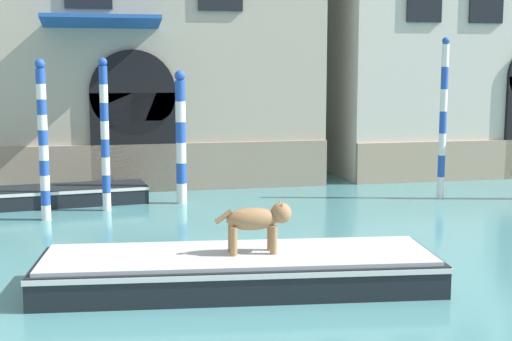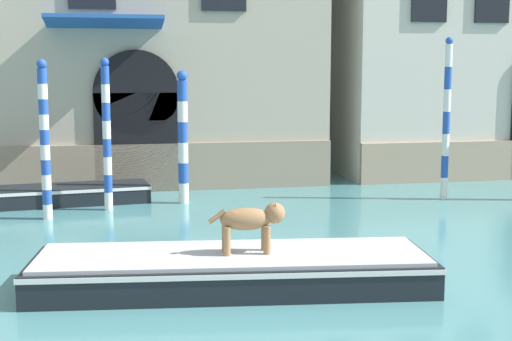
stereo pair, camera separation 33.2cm
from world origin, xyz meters
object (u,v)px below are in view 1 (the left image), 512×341
at_px(boat_foreground, 239,269).
at_px(dog_on_deck, 258,220).
at_px(boat_moored_near_palazzo, 39,196).
at_px(mooring_pole_0, 105,134).
at_px(mooring_pole_1, 181,137).
at_px(mooring_pole_2, 43,140).
at_px(mooring_pole_3, 443,118).

relative_size(boat_foreground, dog_on_deck, 5.26).
bearing_deg(boat_moored_near_palazzo, dog_on_deck, -69.80).
distance_m(mooring_pole_0, mooring_pole_1, 2.00).
xyz_separation_m(mooring_pole_0, mooring_pole_2, (-1.39, -0.84, -0.02)).
relative_size(boat_moored_near_palazzo, mooring_pole_1, 1.62).
distance_m(boat_moored_near_palazzo, mooring_pole_3, 10.79).
xyz_separation_m(boat_foreground, mooring_pole_0, (-2.00, 6.89, 1.59)).
distance_m(boat_moored_near_palazzo, mooring_pole_2, 2.48).
bearing_deg(boat_moored_near_palazzo, mooring_pole_3, -13.18).
bearing_deg(mooring_pole_1, dog_on_deck, -87.01).
distance_m(mooring_pole_1, mooring_pole_3, 6.99).
distance_m(boat_foreground, mooring_pole_0, 7.35).
bearing_deg(dog_on_deck, mooring_pole_0, 111.01).
distance_m(boat_foreground, boat_moored_near_palazzo, 8.72).
height_order(dog_on_deck, mooring_pole_2, mooring_pole_2).
bearing_deg(boat_foreground, mooring_pole_2, 125.81).
relative_size(mooring_pole_0, mooring_pole_1, 1.09).
xyz_separation_m(dog_on_deck, mooring_pole_1, (-0.39, 7.48, 0.64)).
bearing_deg(mooring_pole_1, boat_moored_near_palazzo, 172.66).
distance_m(mooring_pole_1, mooring_pole_2, 3.59).
xyz_separation_m(mooring_pole_2, mooring_pole_3, (10.25, 0.62, 0.30)).
height_order(mooring_pole_0, mooring_pole_2, mooring_pole_0).
height_order(mooring_pole_1, mooring_pole_3, mooring_pole_3).
distance_m(boat_foreground, mooring_pole_2, 7.11).
xyz_separation_m(boat_moored_near_palazzo, mooring_pole_3, (10.55, -1.23, 1.92)).
bearing_deg(mooring_pole_1, boat_foreground, -89.35).
height_order(boat_foreground, mooring_pole_1, mooring_pole_1).
height_order(mooring_pole_0, mooring_pole_3, mooring_pole_3).
bearing_deg(mooring_pole_2, boat_moored_near_palazzo, 99.15).
bearing_deg(boat_foreground, dog_on_deck, -2.04).
height_order(dog_on_deck, mooring_pole_1, mooring_pole_1).
relative_size(boat_foreground, mooring_pole_3, 1.51).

